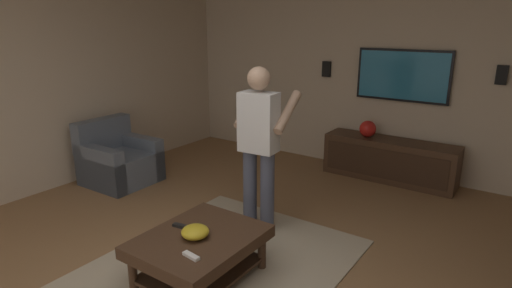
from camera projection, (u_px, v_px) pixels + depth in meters
wall_back_tv at (378, 74)px, 5.71m from camera, size 0.10×6.27×2.72m
area_rug at (217, 267)px, 3.60m from camera, size 2.41×1.91×0.01m
armchair at (119, 162)px, 5.47m from camera, size 0.82×0.83×0.82m
coffee_table at (200, 247)px, 3.36m from camera, size 1.00×0.80×0.40m
media_console at (389, 160)px, 5.55m from camera, size 0.45×1.70×0.55m
tv at (403, 75)px, 5.44m from camera, size 0.05×1.19×0.67m
person_standing at (259, 140)px, 4.07m from camera, size 0.57×0.57×1.64m
bowl at (195, 232)px, 3.29m from camera, size 0.22×0.22×0.10m
remote_white at (191, 256)px, 3.02m from camera, size 0.06×0.15×0.02m
remote_black at (181, 226)px, 3.46m from camera, size 0.07×0.15×0.02m
vase_round at (368, 129)px, 5.60m from camera, size 0.22×0.22×0.22m
wall_speaker_left at (502, 75)px, 4.81m from camera, size 0.06×0.12×0.22m
wall_speaker_right at (327, 69)px, 6.04m from camera, size 0.06×0.12×0.22m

